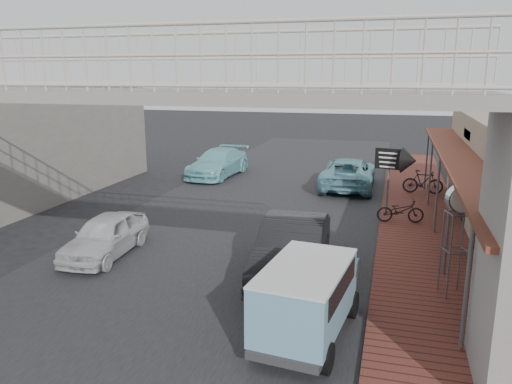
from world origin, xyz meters
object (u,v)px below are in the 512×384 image
Objects in this scene: motorcycle_near at (400,211)px; street_clock at (460,204)px; angkot_van at (308,291)px; white_hatchback at (105,236)px; angkot_far at (218,163)px; motorcycle_far at (423,182)px; dark_sedan at (292,248)px; arrow_sign at (407,161)px; angkot_curb at (348,173)px.

street_clock is (1.25, -6.20, 1.90)m from motorcycle_near.
white_hatchback is at bearing 161.13° from angkot_van.
motorcycle_far is at bearing -4.27° from angkot_far.
arrow_sign reaches higher than dark_sedan.
motorcycle_near is 5.22m from motorcycle_far.
angkot_curb is at bearing 80.42° from motorcycle_far.
street_clock is (3.72, -12.00, 1.70)m from angkot_curb.
angkot_van is at bearing -89.07° from arrow_sign.
angkot_far reaches higher than white_hatchback.
white_hatchback is at bearing -81.15° from angkot_far.
angkot_curb is 3.56m from motorcycle_far.
dark_sedan is at bearing -3.10° from white_hatchback.
angkot_curb is 1.05× the size of angkot_far.
angkot_van is at bearing 169.73° from motorcycle_far.
motorcycle_near is at bearing -30.24° from angkot_far.
angkot_curb is 6.31m from motorcycle_near.
arrow_sign reaches higher than angkot_van.
motorcycle_near is 1.92m from arrow_sign.
street_clock is at bearing -177.30° from motorcycle_near.
dark_sedan reaches higher than white_hatchback.
arrow_sign is at bearing 62.32° from dark_sedan.
white_hatchback is 10.62m from motorcycle_near.
angkot_van is (1.00, -3.29, 0.28)m from dark_sedan.
angkot_curb is 1.97× the size of arrow_sign.
motorcycle_far is (1.03, 5.11, 0.10)m from motorcycle_near.
street_clock reaches higher than angkot_far.
dark_sedan reaches higher than angkot_far.
motorcycle_near is (2.94, 5.84, -0.26)m from dark_sedan.
dark_sedan is 6.54m from motorcycle_near.
motorcycle_far is (2.96, 14.24, -0.44)m from angkot_van.
angkot_van reaches higher than dark_sedan.
street_clock reaches higher than motorcycle_near.
angkot_curb is 12.68m from street_clock.
street_clock reaches higher than white_hatchback.
angkot_van is at bearing -75.91° from dark_sedan.
white_hatchback is at bearing 139.42° from motorcycle_far.
arrow_sign is (3.06, 6.60, 1.50)m from dark_sedan.
street_clock reaches higher than angkot_curb.
angkot_curb is 2.96× the size of motorcycle_far.
angkot_van reaches higher than white_hatchback.
motorcycle_far is at bearing -20.06° from motorcycle_near.
angkot_curb reaches higher than angkot_far.
motorcycle_far is at bearing 84.76° from angkot_van.
arrow_sign is at bearing -26.85° from angkot_far.
motorcycle_near is at bearing 60.50° from dark_sedan.
angkot_curb is 3.14× the size of motorcycle_near.
motorcycle_far is 0.67× the size of arrow_sign.
white_hatchback is 5.93m from dark_sedan.
dark_sedan is 1.73× the size of street_clock.
arrow_sign reaches higher than motorcycle_near.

